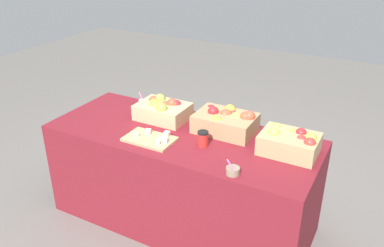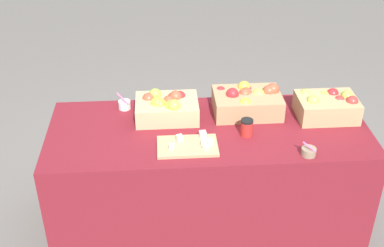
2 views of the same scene
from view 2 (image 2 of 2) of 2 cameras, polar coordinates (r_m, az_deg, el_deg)
The scene contains 9 objects.
ground_plane at distance 3.46m, azimuth 1.66°, elevation -10.98°, with size 10.00×10.00×0.00m, color slate.
table at distance 3.22m, azimuth 1.76°, elevation -6.14°, with size 1.90×0.76×0.74m, color maroon.
apple_crate_left at distance 3.19m, azimuth 15.03°, elevation 1.96°, with size 0.36×0.26×0.16m.
apple_crate_middle at distance 3.15m, azimuth 6.23°, elevation 2.55°, with size 0.41×0.29×0.18m.
apple_crate_right at distance 3.08m, azimuth -2.86°, elevation 1.90°, with size 0.38×0.27×0.16m.
cutting_board_front at distance 2.83m, azimuth -0.37°, elevation -2.48°, with size 0.34×0.21×0.05m.
sample_bowl_near at distance 3.22m, azimuth -7.60°, elevation 2.12°, with size 0.09×0.08×0.11m.
sample_bowl_mid at distance 2.83m, azimuth 12.98°, elevation -3.09°, with size 0.08×0.08×0.09m.
coffee_cup at distance 2.93m, azimuth 6.17°, elevation -0.45°, with size 0.07×0.07×0.10m.
Camera 2 is at (-0.28, -2.52, 2.35)m, focal length 47.45 mm.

